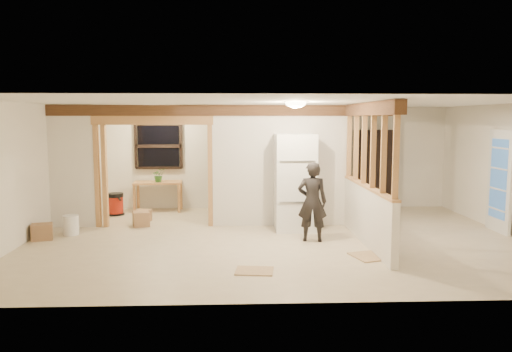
{
  "coord_description": "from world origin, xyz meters",
  "views": [
    {
      "loc": [
        -0.73,
        -9.02,
        2.22
      ],
      "look_at": [
        -0.34,
        0.4,
        1.13
      ],
      "focal_mm": 35.0,
      "sensor_mm": 36.0,
      "label": 1
    }
  ],
  "objects_px": {
    "work_table": "(158,196)",
    "bookshelf": "(374,170)",
    "shop_vac": "(116,204)",
    "refrigerator": "(295,182)",
    "woman": "(312,202)"
  },
  "relations": [
    {
      "from": "work_table",
      "to": "shop_vac",
      "type": "bearing_deg",
      "value": -157.07
    },
    {
      "from": "refrigerator",
      "to": "shop_vac",
      "type": "height_order",
      "value": "refrigerator"
    },
    {
      "from": "work_table",
      "to": "bookshelf",
      "type": "relative_size",
      "value": 0.59
    },
    {
      "from": "bookshelf",
      "to": "woman",
      "type": "bearing_deg",
      "value": -122.04
    },
    {
      "from": "refrigerator",
      "to": "woman",
      "type": "xyz_separation_m",
      "value": [
        0.2,
        -0.95,
        -0.23
      ]
    },
    {
      "from": "refrigerator",
      "to": "bookshelf",
      "type": "bearing_deg",
      "value": 45.62
    },
    {
      "from": "woman",
      "to": "shop_vac",
      "type": "distance_m",
      "value": 4.94
    },
    {
      "from": "refrigerator",
      "to": "bookshelf",
      "type": "distance_m",
      "value": 3.16
    },
    {
      "from": "woman",
      "to": "work_table",
      "type": "bearing_deg",
      "value": -35.54
    },
    {
      "from": "woman",
      "to": "work_table",
      "type": "xyz_separation_m",
      "value": [
        -3.25,
        3.1,
        -0.37
      ]
    },
    {
      "from": "refrigerator",
      "to": "woman",
      "type": "distance_m",
      "value": 1.0
    },
    {
      "from": "shop_vac",
      "to": "refrigerator",
      "type": "bearing_deg",
      "value": -23.02
    },
    {
      "from": "shop_vac",
      "to": "work_table",
      "type": "bearing_deg",
      "value": 27.58
    },
    {
      "from": "refrigerator",
      "to": "woman",
      "type": "relative_size",
      "value": 1.32
    },
    {
      "from": "refrigerator",
      "to": "work_table",
      "type": "distance_m",
      "value": 3.77
    }
  ]
}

